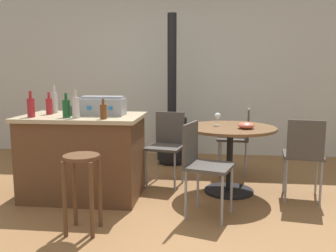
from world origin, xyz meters
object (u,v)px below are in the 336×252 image
Objects in this scene: bottle_1 at (66,108)px; serving_bowl at (246,125)px; cup_0 at (73,110)px; wine_glass at (218,116)px; bottle_0 at (31,107)px; bottle_4 at (49,106)px; bottle_5 at (103,111)px; toolbox at (103,106)px; cup_1 at (83,108)px; folding_chair_near at (239,135)px; folding_chair_left at (202,161)px; wooden_stool at (82,178)px; kitchen_island at (84,156)px; dining_table at (230,142)px; bottle_3 at (55,102)px; folding_chair_far at (167,142)px; wood_stove at (172,128)px; bottle_2 at (76,107)px; folding_chair_right at (304,152)px.

bottle_1 is 1.88m from serving_bowl.
serving_bowl is (1.83, 0.21, -0.16)m from cup_0.
bottle_0 is at bearing -162.03° from wine_glass.
bottle_4 reaches higher than bottle_5.
serving_bowl is (1.51, 0.17, -0.21)m from toolbox.
cup_1 is at bearing -171.86° from wine_glass.
folding_chair_left is at bearing -107.27° from folding_chair_near.
wooden_stool is at bearing -60.14° from bottle_1.
kitchen_island is at bearing -173.53° from serving_bowl.
cup_0 is (-1.67, -0.32, 0.37)m from dining_table.
bottle_0 is at bearing -103.16° from bottle_3.
kitchen_island is 5.29× the size of bottle_4.
folding_chair_far is at bearing 56.49° from bottle_5.
bottle_5 is at bearing -24.26° from bottle_4.
wooden_stool is 2.45m from wood_stove.
bottle_0 is 1.86× the size of wine_glass.
bottle_0 is (-1.30, -0.75, 0.48)m from folding_chair_far.
folding_chair_left is at bearing -7.45° from bottle_2.
bottle_2 is at bearing -171.20° from folding_chair_right.
bottle_4 is (-1.23, -0.49, 0.47)m from folding_chair_far.
dining_table is at bearing 14.56° from bottle_0.
kitchen_island is 5.13× the size of bottle_1.
bottle_2 reaches higher than cup_0.
wooden_stool is at bearing -66.89° from bottle_2.
bottle_3 reaches higher than folding_chair_right.
toolbox is at bearing -146.04° from folding_chair_near.
dining_table is at bearing 19.08° from bottle_2.
folding_chair_far is 1.54m from folding_chair_right.
bottle_2 is (-1.27, 0.17, 0.48)m from folding_chair_left.
bottle_3 is at bearing 134.90° from bottle_2.
bottle_5 is at bearing -32.85° from cup_0.
bottle_2 is 0.92× the size of bottle_3.
folding_chair_right is 2.39m from bottle_2.
bottle_2 reaches higher than wooden_stool.
folding_chair_left is at bearing -16.99° from kitchen_island.
bottle_4 is 0.35m from cup_1.
toolbox is 1.54m from serving_bowl.
bottle_4 reaches higher than serving_bowl.
cup_1 reaches higher than folding_chair_near.
kitchen_island is 0.58m from bottle_1.
wooden_stool is at bearing -65.79° from cup_0.
wine_glass is at bearing 79.12° from folding_chair_left.
folding_chair_right is at bearing -1.29° from cup_1.
serving_bowl is at bearing -36.14° from dining_table.
bottle_4 is 1.21× the size of bottle_5.
kitchen_island is 1.26× the size of dining_table.
bottle_0 is 2.00m from wine_glass.
bottle_4 is at bearing -155.52° from cup_1.
bottle_1 is at bearing 167.82° from bottle_2.
serving_bowl is at bearing 4.29° from bottle_4.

